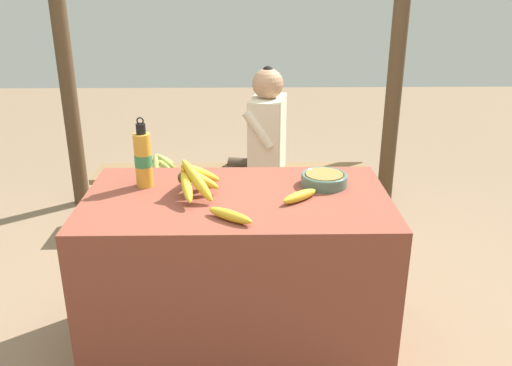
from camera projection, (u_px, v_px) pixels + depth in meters
ground_plane at (239, 342)px, 2.58m from camera, size 12.00×12.00×0.00m
market_counter at (238, 273)px, 2.44m from camera, size 1.30×0.72×0.75m
banana_bunch_ripe at (194, 177)px, 2.29m from camera, size 0.19×0.38×0.17m
serving_bowl at (324, 179)px, 2.41m from camera, size 0.21×0.21×0.05m
water_bottle at (143, 159)px, 2.36m from camera, size 0.08×0.08×0.31m
loose_banana_front at (230, 215)px, 2.07m from camera, size 0.19×0.16×0.04m
loose_banana_side at (300, 196)px, 2.25m from camera, size 0.17×0.15×0.04m
wooden_bench at (232, 178)px, 3.66m from camera, size 1.83×0.32×0.39m
seated_vendor at (261, 138)px, 3.54m from camera, size 0.45×0.42×1.09m
banana_bunch_green at (161, 161)px, 3.62m from camera, size 0.17×0.31×0.14m
support_post_near at (62, 41)px, 3.68m from camera, size 0.11×0.11×2.40m
support_post_far at (399, 40)px, 3.72m from camera, size 0.11×0.11×2.40m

